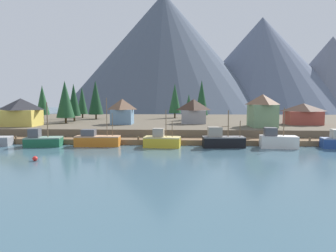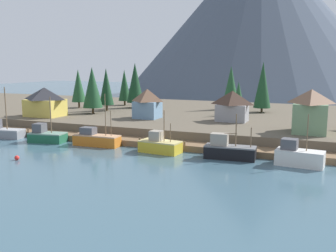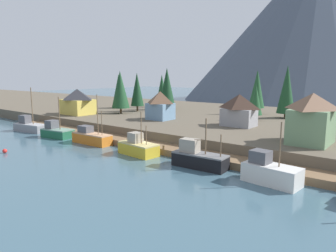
{
  "view_description": "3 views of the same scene",
  "coord_description": "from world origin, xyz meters",
  "views": [
    {
      "loc": [
        4.21,
        -53.73,
        8.91
      ],
      "look_at": [
        1.48,
        3.98,
        3.29
      ],
      "focal_mm": 30.72,
      "sensor_mm": 36.0,
      "label": 1
    },
    {
      "loc": [
        24.35,
        -55.4,
        13.67
      ],
      "look_at": [
        0.34,
        2.12,
        3.63
      ],
      "focal_mm": 40.4,
      "sensor_mm": 36.0,
      "label": 2
    },
    {
      "loc": [
        33.58,
        -35.64,
        12.22
      ],
      "look_at": [
        1.93,
        3.86,
        3.92
      ],
      "focal_mm": 33.15,
      "sensor_mm": 36.0,
      "label": 3
    }
  ],
  "objects": [
    {
      "name": "house_yellow",
      "position": [
        -32.77,
        10.79,
        5.75
      ],
      "size": [
        8.14,
        6.02,
        6.36
      ],
      "color": "gold",
      "rests_on": "shoreline_bank"
    },
    {
      "name": "fishing_boat_grey",
      "position": [
        -32.3,
        -2.18,
        1.14
      ],
      "size": [
        8.51,
        3.98,
        9.64
      ],
      "rotation": [
        0.0,
        0.0,
        0.15
      ],
      "color": "gray",
      "rests_on": "ground_plane"
    },
    {
      "name": "shoreline_bank",
      "position": [
        0.0,
        32.0,
        1.25
      ],
      "size": [
        400.0,
        56.0,
        2.5
      ],
      "primitive_type": "cube",
      "color": "brown",
      "rests_on": "ground_plane"
    },
    {
      "name": "house_grey",
      "position": [
        7.21,
        19.09,
        5.65
      ],
      "size": [
        6.32,
        4.49,
        6.15
      ],
      "color": "gray",
      "rests_on": "shoreline_bank"
    },
    {
      "name": "fishing_boat_white",
      "position": [
        21.44,
        -1.88,
        1.33
      ],
      "size": [
        6.58,
        3.49,
        7.22
      ],
      "rotation": [
        0.0,
        0.0,
        -0.1
      ],
      "color": "silver",
      "rests_on": "ground_plane"
    },
    {
      "name": "fishing_boat_orange",
      "position": [
        -11.56,
        -1.53,
        1.16
      ],
      "size": [
        8.27,
        2.79,
        8.97
      ],
      "rotation": [
        0.0,
        0.0,
        0.03
      ],
      "color": "#CC6B1E",
      "rests_on": "ground_plane"
    },
    {
      "name": "conifer_near_right",
      "position": [
        -35.95,
        27.67,
        8.34
      ],
      "size": [
        3.72,
        3.72,
        10.11
      ],
      "color": "#4C3823",
      "rests_on": "shoreline_bank"
    },
    {
      "name": "conifer_mid_left",
      "position": [
        -25.69,
        24.94,
        8.45
      ],
      "size": [
        3.56,
        3.56,
        10.44
      ],
      "color": "#4C3823",
      "rests_on": "shoreline_bank"
    },
    {
      "name": "conifer_back_right",
      "position": [
        2.03,
        39.57,
        8.81
      ],
      "size": [
        3.99,
        3.99,
        11.06
      ],
      "color": "#4C3823",
      "rests_on": "shoreline_bank"
    },
    {
      "name": "conifer_back_left",
      "position": [
        6.3,
        29.0,
        6.83
      ],
      "size": [
        2.95,
        2.95,
        7.56
      ],
      "color": "#4C3823",
      "rests_on": "shoreline_bank"
    },
    {
      "name": "house_blue",
      "position": [
        -10.44,
        16.56,
        5.7
      ],
      "size": [
        5.34,
        4.74,
        6.25
      ],
      "color": "#6689A8",
      "rests_on": "shoreline_bank"
    },
    {
      "name": "conifer_mid_right",
      "position": [
        -22.09,
        33.34,
        9.11
      ],
      "size": [
        4.5,
        4.5,
        11.79
      ],
      "color": "#4C3823",
      "rests_on": "shoreline_bank"
    },
    {
      "name": "fishing_boat_yellow",
      "position": [
        0.62,
        -1.94,
        1.16
      ],
      "size": [
        6.77,
        3.58,
        6.81
      ],
      "rotation": [
        0.0,
        0.0,
        -0.09
      ],
      "color": "gold",
      "rests_on": "ground_plane"
    },
    {
      "name": "conifer_far_left",
      "position": [
        -27.97,
        38.13,
        8.12
      ],
      "size": [
        3.44,
        3.44,
        9.98
      ],
      "color": "#4C3823",
      "rests_on": "shoreline_bank"
    },
    {
      "name": "ground_plane",
      "position": [
        0.0,
        20.0,
        -0.5
      ],
      "size": [
        400.0,
        400.0,
        1.0
      ],
      "primitive_type": "cube",
      "color": "#3D5B6B"
    },
    {
      "name": "channel_buoy",
      "position": [
        -16.59,
        -14.5,
        0.35
      ],
      "size": [
        0.7,
        0.7,
        0.7
      ],
      "primitive_type": "sphere",
      "color": "red",
      "rests_on": "ground_plane"
    },
    {
      "name": "fishing_boat_black",
      "position": [
        11.62,
        -1.72,
        1.28
      ],
      "size": [
        7.59,
        3.14,
        6.73
      ],
      "rotation": [
        0.0,
        0.0,
        0.06
      ],
      "color": "black",
      "rests_on": "ground_plane"
    },
    {
      "name": "dock",
      "position": [
        0.0,
        1.99,
        0.5
      ],
      "size": [
        80.0,
        4.0,
        1.6
      ],
      "color": "brown",
      "rests_on": "ground_plane"
    },
    {
      "name": "conifer_centre",
      "position": [
        10.42,
        36.31,
        9.07
      ],
      "size": [
        4.06,
        4.06,
        12.03
      ],
      "color": "#4C3823",
      "rests_on": "shoreline_bank"
    },
    {
      "name": "fishing_boat_green",
      "position": [
        -21.54,
        -2.25,
        1.14
      ],
      "size": [
        6.75,
        4.07,
        8.14
      ],
      "rotation": [
        0.0,
        0.0,
        0.16
      ],
      "color": "#1E5B3D",
      "rests_on": "ground_plane"
    },
    {
      "name": "conifer_near_left",
      "position": [
        -25.62,
        18.77,
        8.62
      ],
      "size": [
        4.57,
        4.57,
        10.82
      ],
      "color": "#4C3823",
      "rests_on": "shoreline_bank"
    },
    {
      "name": "house_green",
      "position": [
        22.24,
        11.27,
        6.21
      ],
      "size": [
        5.56,
        7.07,
        7.27
      ],
      "color": "#6B8E66",
      "rests_on": "shoreline_bank"
    },
    {
      "name": "mountain_west_peak",
      "position": [
        -7.04,
        130.64,
        36.93
      ],
      "size": [
        127.58,
        127.58,
        73.86
      ],
      "primitive_type": "cone",
      "color": "#475160",
      "rests_on": "ground_plane"
    }
  ]
}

